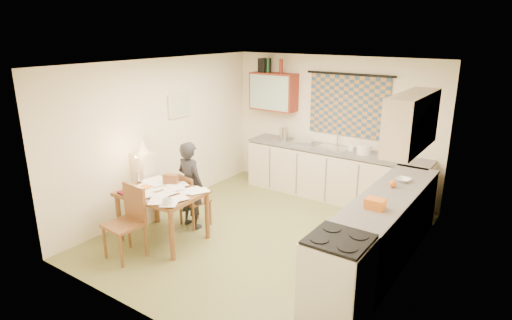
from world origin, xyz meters
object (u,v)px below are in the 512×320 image
Objects in this scene: counter_right at (384,231)px; stove at (337,281)px; counter_back at (333,174)px; dining_table at (163,215)px; chair_far at (195,209)px; person at (190,185)px; shelf_stand at (146,187)px.

stove is (-0.00, -1.44, 0.03)m from counter_right.
counter_back is 2.25m from counter_right.
dining_table is 1.40× the size of chair_far.
counter_right is 1.44m from stove.
counter_back is at bearing -113.33° from person.
counter_right is at bearing 13.28° from shelf_stand.
shelf_stand reaches higher than counter_back.
person is at bearing 86.96° from chair_far.
counter_back is 1.12× the size of counter_right.
shelf_stand is (-0.75, -0.22, -0.12)m from person.
counter_right is 3.05m from dining_table.
chair_far is 0.87m from shelf_stand.
person is at bearing -119.40° from counter_back.
person reaches higher than dining_table.
stove is 2.92m from chair_far.
dining_table is at bearing -114.80° from counter_back.
stove is 0.83× the size of dining_table.
stove is 0.87× the size of shelf_stand.
counter_right is at bearing -161.46° from person.
counter_back is 3.15m from dining_table.
counter_back is 2.83× the size of dining_table.
counter_right is 2.86m from person.
person is (-2.79, -0.62, 0.22)m from counter_right.
dining_table is (-1.32, -2.86, -0.07)m from counter_back.
stove is 0.71× the size of person.
counter_back is 3.46m from stove.
person is (-2.79, 0.83, 0.20)m from stove.
shelf_stand reaches higher than dining_table.
stove is at bearing -90.00° from counter_right.
person is 0.80m from shelf_stand.
person is (-1.30, -2.30, 0.22)m from counter_back.
dining_table is at bearing -157.32° from counter_right.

